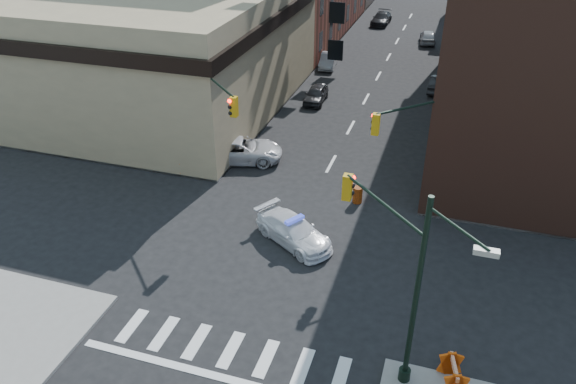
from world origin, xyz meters
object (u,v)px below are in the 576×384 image
Objects in this scene: barrel_bank at (254,157)px; barricade_se_a at (453,375)px; pickup at (240,150)px; parked_car_wnear at (316,94)px; pedestrian_b at (198,145)px; parked_car_wfar at (328,60)px; barrel_road at (358,195)px; police_car at (294,231)px; pedestrian_a at (199,152)px; barricade_nw_a at (189,167)px; parked_car_enear at (439,84)px.

barrel_bank is 0.69× the size of barricade_se_a.
pickup reaches higher than parked_car_wnear.
pedestrian_b reaches higher than pickup.
parked_car_wfar is 2.13× the size of pedestrian_b.
police_car is at bearing -115.72° from barrel_road.
pedestrian_a is 1.73× the size of barricade_nw_a.
barrel_bank is at bearing 32.05° from barricade_nw_a.
parked_car_enear is 20.01m from barrel_bank.
barricade_se_a is at bearing 98.64° from parked_car_enear.
parked_car_enear is (5.28, 24.65, -0.01)m from police_car.
barrel_bank is 19.69m from barricade_se_a.
police_car is 5.36m from barrel_road.
police_car is 25.21m from parked_car_enear.
parked_car_enear is 4.27× the size of barrel_bank.
pedestrian_a is (-2.84, -22.08, 0.47)m from parked_car_wfar.
pickup is 1.08m from barrel_bank.
police_car reaches higher than barrel_road.
parked_car_enear is at bearing -24.12° from parked_car_wfar.
pedestrian_a is 20.91m from barricade_se_a.
parked_car_wfar reaches higher than barrel_road.
police_car is 1.17× the size of parked_car_wfar.
parked_car_enear reaches higher than barricade_se_a.
police_car is 1.23× the size of parked_car_wnear.
barricade_se_a is (16.84, -13.91, -0.41)m from pedestrian_b.
parked_car_wfar reaches higher than parked_car_wnear.
parked_car_enear is 4.14× the size of barrel_road.
pedestrian_a is (-13.33, -18.67, 0.46)m from parked_car_enear.
parked_car_enear reaches higher than barrel_road.
police_car reaches higher than parked_car_wfar.
parked_car_wnear reaches higher than barrel_road.
police_car is at bearing 36.18° from barricade_se_a.
barrel_bank is (-7.32, 2.65, -0.02)m from barrel_road.
parked_car_wfar is 2.87× the size of barricade_se_a.
police_car is 4.89× the size of barrel_bank.
parked_car_wnear is at bearing 51.30° from pedestrian_b.
police_car is 3.36× the size of barricade_se_a.
pedestrian_a is 3.47m from barrel_bank.
barricade_se_a is (13.28, -14.55, 0.19)m from barrel_bank.
pedestrian_b is 11.09m from barrel_road.
barrel_bank is 0.84× the size of barricade_nw_a.
barrel_road is at bearing -78.16° from parked_car_wfar.
pickup is at bearing -0.87° from pedestrian_b.
pedestrian_a is 1.05× the size of pedestrian_b.
parked_car_enear is 2.93× the size of barricade_se_a.
pickup is (-6.02, 7.64, 0.10)m from police_car.
pedestrian_b reaches higher than parked_car_enear.
parked_car_wfar is 22.27m from pedestrian_a.
pedestrian_a is 1.41× the size of barricade_se_a.
parked_car_wfar is at bearing 7.68° from barricade_se_a.
barrel_road is at bearing 84.76° from parked_car_enear.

